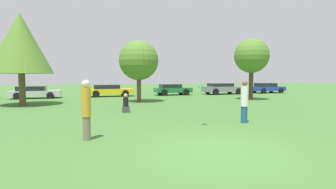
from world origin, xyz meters
name	(u,v)px	position (x,y,z in m)	size (l,w,h in m)	color
ground_plane	(218,151)	(0.00, 0.00, 0.00)	(120.00, 120.00, 0.00)	#3D6B2D
person_thrower	(86,109)	(-3.47, 2.30, 1.02)	(0.29, 0.29, 1.94)	#726651
person_catcher	(244,101)	(3.12, 3.59, 0.95)	(0.33, 0.33, 1.86)	navy
frisbee	(201,88)	(0.93, 3.29, 1.58)	(0.25, 0.26, 0.12)	#19B2D8
bystander_sitting	(126,105)	(-1.47, 8.34, 0.45)	(0.40, 0.33, 1.07)	#3F3F47
tree_0	(20,43)	(-8.01, 14.14, 4.34)	(4.24, 4.24, 6.48)	brown
tree_1	(139,61)	(0.27, 13.93, 3.25)	(3.09, 3.09, 4.82)	brown
tree_2	(252,56)	(9.85, 13.09, 3.75)	(2.93, 2.93, 5.26)	#473323
parked_car_silver	(34,92)	(-8.39, 20.09, 0.60)	(4.34, 1.98, 1.13)	#B2B2B7
parked_car_yellow	(109,90)	(-1.61, 20.41, 0.64)	(4.60, 1.92, 1.18)	gold
parked_car_green	(172,89)	(5.07, 20.53, 0.64)	(3.98, 1.98, 1.18)	#196633
parked_car_grey	(222,88)	(10.96, 20.22, 0.68)	(4.64, 2.18, 1.24)	slate
parked_car_blue	(267,88)	(17.19, 20.61, 0.64)	(4.06, 2.01, 1.21)	#1E389E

